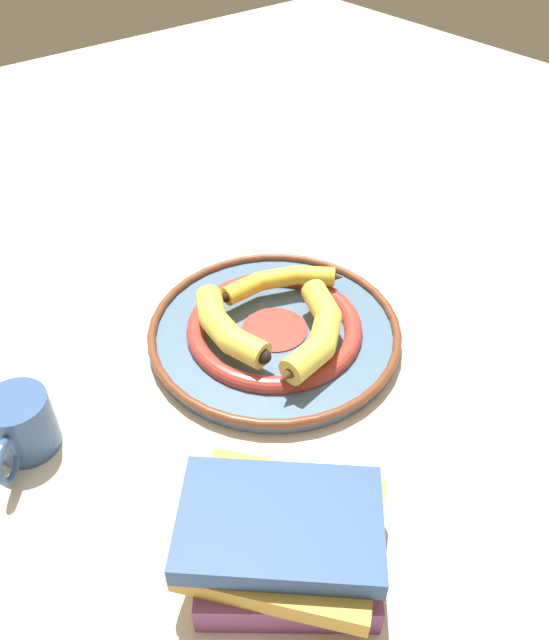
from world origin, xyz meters
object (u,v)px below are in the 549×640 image
at_px(decorative_bowl, 274,331).
at_px(banana_c, 318,333).
at_px(book_stack, 282,541).
at_px(banana_b, 224,326).
at_px(banana_a, 281,280).
at_px(coffee_mug, 21,425).

bearing_deg(decorative_bowl, banana_c, -76.91).
bearing_deg(book_stack, banana_b, -70.72).
xyz_separation_m(decorative_bowl, banana_b, (-0.08, 0.02, 0.04)).
bearing_deg(banana_b, book_stack, -18.90).
xyz_separation_m(banana_a, coffee_mug, (-0.43, -0.01, -0.01)).
xyz_separation_m(banana_c, coffee_mug, (-0.39, 0.12, -0.01)).
bearing_deg(coffee_mug, book_stack, 63.61).
height_order(decorative_bowl, banana_c, banana_c).
height_order(banana_b, banana_c, same).
bearing_deg(decorative_bowl, book_stack, -127.96).
xyz_separation_m(banana_a, book_stack, (-0.28, -0.34, -0.00)).
height_order(banana_a, coffee_mug, coffee_mug).
bearing_deg(banana_b, banana_a, 111.74).
relative_size(banana_b, coffee_mug, 1.73).
bearing_deg(banana_c, coffee_mug, 124.75).
bearing_deg(banana_a, banana_b, 37.65).
distance_m(banana_c, coffee_mug, 0.40).
bearing_deg(banana_c, book_stack, -177.21).
height_order(decorative_bowl, coffee_mug, coffee_mug).
distance_m(banana_a, banana_c, 0.14).
distance_m(decorative_bowl, book_stack, 0.36).
bearing_deg(decorative_bowl, banana_a, 43.71).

